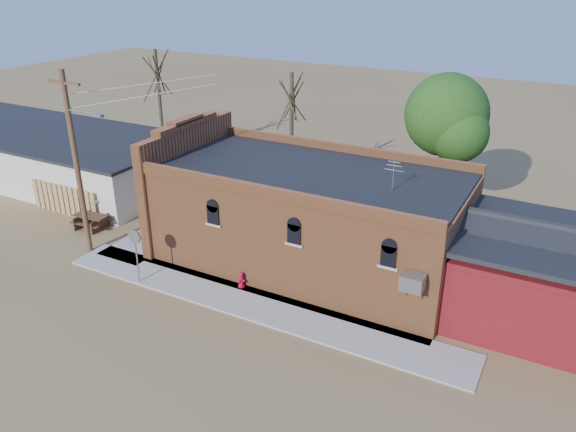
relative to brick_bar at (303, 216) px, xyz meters
The scene contains 15 objects.
ground 6.19m from the brick_bar, 106.65° to the right, with size 120.00×120.00×0.00m, color brown.
sidewalk_south 5.14m from the brick_bar, 91.78° to the right, with size 19.00×2.20×0.08m, color #9E9991.
sidewalk_west 8.28m from the brick_bar, behind, with size 2.60×10.00×0.08m, color #9E9991.
brick_bar is the anchor object (origin of this frame).
red_shed 9.86m from the brick_bar, ahead, with size 5.40×6.40×4.30m.
storage_building 20.81m from the brick_bar, behind, with size 20.40×8.40×3.17m.
wood_fence 14.61m from the brick_bar, behind, with size 5.20×0.10×1.80m, color #A5694A, non-canonical shape.
utility_pole 10.96m from the brick_bar, 156.31° to the right, with size 3.12×0.26×9.00m.
tree_bare_near 9.54m from the brick_bar, 121.74° to the left, with size 2.80×2.80×7.65m.
tree_bare_far 18.25m from the brick_bar, 151.47° to the left, with size 2.80×2.80×8.16m.
tree_leafy 9.80m from the brick_bar, 61.44° to the left, with size 4.40×4.40×8.15m.
fire_hydrant 4.33m from the brick_bar, 107.94° to the right, with size 0.40×0.37×0.71m.
stop_sign 7.78m from the brick_bar, 135.03° to the right, with size 0.71×0.08×2.62m.
trash_barrel 7.60m from the brick_bar, 160.25° to the right, with size 0.54×0.54×0.83m, color #1C478E.
picnic_table 12.13m from the brick_bar, 168.97° to the right, with size 1.97×1.55×0.77m.
Camera 1 is at (12.49, -16.14, 13.16)m, focal length 35.00 mm.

